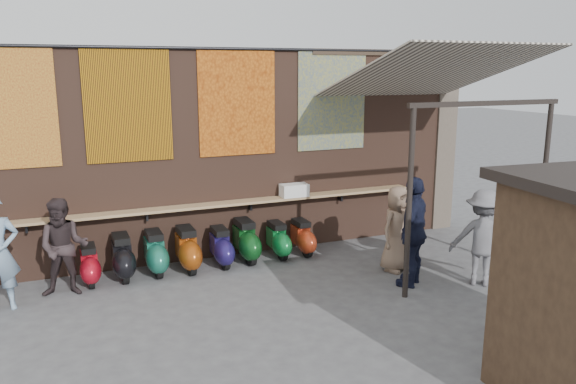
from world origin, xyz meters
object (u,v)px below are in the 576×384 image
(shopper_navy, at_px, (414,232))
(scooter_stool_5, at_px, (246,241))
(scooter_stool_0, at_px, (90,265))
(scooter_stool_7, at_px, (302,238))
(scooter_stool_4, at_px, (221,247))
(shelf_box, at_px, (294,190))
(scooter_stool_1, at_px, (123,258))
(scooter_stool_2, at_px, (155,253))
(shopper_tan, at_px, (398,229))
(diner_right, at_px, (64,247))
(shopper_grey, at_px, (482,238))
(scooter_stool_6, at_px, (278,240))
(scooter_stool_3, at_px, (188,250))

(shopper_navy, bearing_deg, scooter_stool_5, -83.90)
(scooter_stool_0, distance_m, scooter_stool_7, 4.01)
(scooter_stool_0, bearing_deg, scooter_stool_4, 0.22)
(shelf_box, xyz_separation_m, scooter_stool_1, (-3.40, -0.29, -0.86))
(scooter_stool_2, bearing_deg, shopper_navy, -29.20)
(shopper_tan, bearing_deg, scooter_stool_7, 112.14)
(diner_right, bearing_deg, scooter_stool_2, 27.25)
(scooter_stool_4, relative_size, scooter_stool_5, 0.90)
(scooter_stool_1, height_order, shopper_navy, shopper_navy)
(scooter_stool_2, height_order, diner_right, diner_right)
(scooter_stool_4, distance_m, shopper_grey, 4.66)
(diner_right, bearing_deg, scooter_stool_4, 19.66)
(scooter_stool_2, distance_m, shopper_navy, 4.56)
(scooter_stool_5, distance_m, scooter_stool_6, 0.65)
(scooter_stool_0, bearing_deg, shopper_tan, -15.59)
(scooter_stool_0, xyz_separation_m, shopper_navy, (5.08, -2.15, 0.60))
(scooter_stool_4, xyz_separation_m, scooter_stool_7, (1.68, 0.04, -0.02))
(diner_right, bearing_deg, scooter_stool_7, 17.30)
(scooter_stool_2, distance_m, scooter_stool_3, 0.57)
(shopper_navy, xyz_separation_m, shopper_tan, (0.15, 0.69, -0.15))
(scooter_stool_1, bearing_deg, scooter_stool_0, -175.66)
(scooter_stool_6, bearing_deg, shopper_grey, -44.54)
(scooter_stool_3, xyz_separation_m, shopper_navy, (3.38, -2.15, 0.54))
(scooter_stool_0, distance_m, scooter_stool_6, 3.49)
(scooter_stool_0, relative_size, scooter_stool_4, 0.94)
(scooter_stool_0, xyz_separation_m, scooter_stool_2, (1.13, 0.06, 0.05))
(scooter_stool_3, relative_size, scooter_stool_7, 1.16)
(scooter_stool_2, xyz_separation_m, scooter_stool_3, (0.57, -0.06, 0.01))
(scooter_stool_4, relative_size, shopper_navy, 0.40)
(scooter_stool_4, bearing_deg, diner_right, -172.58)
(scooter_stool_6, xyz_separation_m, shopper_navy, (1.58, -2.20, 0.60))
(scooter_stool_0, distance_m, scooter_stool_1, 0.56)
(scooter_stool_0, xyz_separation_m, scooter_stool_6, (3.49, 0.05, 0.01))
(shopper_navy, bearing_deg, scooter_stool_7, -103.12)
(scooter_stool_3, xyz_separation_m, scooter_stool_7, (2.32, 0.05, -0.05))
(shelf_box, relative_size, diner_right, 0.34)
(scooter_stool_6, bearing_deg, scooter_stool_5, 177.81)
(scooter_stool_0, xyz_separation_m, diner_right, (-0.38, -0.34, 0.47))
(diner_right, bearing_deg, shelf_box, 21.13)
(scooter_stool_0, xyz_separation_m, shopper_grey, (6.17, -2.58, 0.49))
(shelf_box, height_order, scooter_stool_7, shelf_box)
(scooter_stool_5, distance_m, diner_right, 3.28)
(scooter_stool_7, height_order, shopper_navy, shopper_navy)
(shelf_box, xyz_separation_m, scooter_stool_0, (-3.96, -0.34, -0.91))
(scooter_stool_3, height_order, scooter_stool_4, scooter_stool_3)
(scooter_stool_2, distance_m, shopper_grey, 5.71)
(scooter_stool_3, distance_m, shopper_grey, 5.19)
(scooter_stool_6, bearing_deg, scooter_stool_2, 179.84)
(shelf_box, relative_size, scooter_stool_1, 0.67)
(shopper_tan, bearing_deg, diner_right, 152.05)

